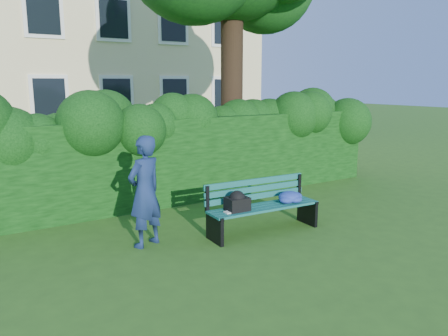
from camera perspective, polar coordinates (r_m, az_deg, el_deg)
ground at (r=7.95m, az=2.34°, el=-7.44°), size 80.00×80.00×0.00m
hedge at (r=9.56m, az=-5.16°, el=1.26°), size 10.00×1.00×1.80m
park_bench at (r=7.51m, az=5.35°, el=-4.61°), size 2.03×0.66×0.89m
man_reading at (r=6.85m, az=-10.30°, el=-3.05°), size 0.75×0.63×1.74m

